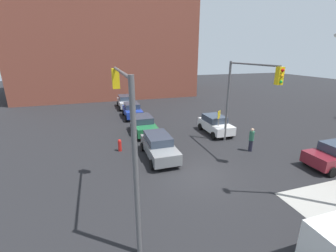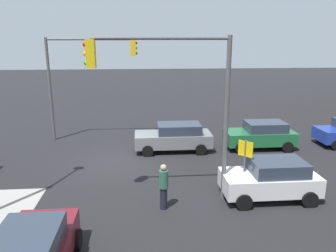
{
  "view_description": "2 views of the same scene",
  "coord_description": "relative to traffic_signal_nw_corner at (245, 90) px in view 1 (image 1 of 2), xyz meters",
  "views": [
    {
      "loc": [
        11.0,
        -5.46,
        7.08
      ],
      "look_at": [
        -2.56,
        -1.15,
        2.45
      ],
      "focal_mm": 24.0,
      "sensor_mm": 36.0,
      "label": 1
    },
    {
      "loc": [
        -1.22,
        16.63,
        6.29
      ],
      "look_at": [
        -2.57,
        0.41,
        2.05
      ],
      "focal_mm": 35.0,
      "sensor_mm": 36.0,
      "label": 2
    }
  ],
  "objects": [
    {
      "name": "ground_plane",
      "position": [
        2.44,
        -4.5,
        -4.63
      ],
      "size": [
        120.0,
        120.0,
        0.0
      ],
      "primitive_type": "plane",
      "color": "black"
    },
    {
      "name": "building_brick_west",
      "position": [
        -29.56,
        -7.7,
        5.92
      ],
      "size": [
        16.0,
        28.0,
        21.08
      ],
      "color": "brown",
      "rests_on": "ground"
    },
    {
      "name": "traffic_signal_nw_corner",
      "position": [
        0.0,
        0.0,
        0.0
      ],
      "size": [
        5.4,
        0.36,
        6.5
      ],
      "color": "#59595B",
      "rests_on": "ground"
    },
    {
      "name": "traffic_signal_se_corner",
      "position": [
        4.78,
        -9.0,
        0.02
      ],
      "size": [
        5.65,
        0.36,
        6.5
      ],
      "color": "#59595B",
      "rests_on": "ground"
    },
    {
      "name": "warning_sign_two_way",
      "position": [
        -2.96,
        -0.16,
        -2.99
      ],
      "size": [
        0.48,
        0.48,
        2.4
      ],
      "color": "#4C4C4C",
      "rests_on": "ground"
    },
    {
      "name": "fire_hydrant",
      "position": [
        -2.56,
        -8.7,
        -4.14
      ],
      "size": [
        0.26,
        0.26,
        0.94
      ],
      "color": "red",
      "rests_on": "ground"
    },
    {
      "name": "sedan_green",
      "position": [
        -5.89,
        -6.19,
        -3.78
      ],
      "size": [
        4.09,
        2.02,
        1.62
      ],
      "color": "#1E6638",
      "rests_on": "ground"
    },
    {
      "name": "sedan_blue",
      "position": [
        -11.66,
        -6.3,
        -3.78
      ],
      "size": [
        3.97,
        2.02,
        1.62
      ],
      "color": "#1E389E",
      "rests_on": "ground"
    },
    {
      "name": "sedan_gray",
      "position": [
        -0.68,
        -6.15,
        -3.78
      ],
      "size": [
        4.44,
        2.02,
        1.62
      ],
      "color": "slate",
      "rests_on": "ground"
    },
    {
      "name": "coupe_silver",
      "position": [
        -16.75,
        -6.44,
        -3.78
      ],
      "size": [
        4.35,
        2.02,
        1.62
      ],
      "color": "#B7BABF",
      "rests_on": "ground"
    },
    {
      "name": "sedan_white",
      "position": [
        -4.0,
        0.14,
        -3.79
      ],
      "size": [
        3.84,
        2.02,
        1.62
      ],
      "color": "white",
      "rests_on": "ground"
    },
    {
      "name": "pedestrian_waiting",
      "position": [
        0.44,
        0.7,
        -3.67
      ],
      "size": [
        0.36,
        0.36,
        1.82
      ],
      "rotation": [
        0.0,
        0.0,
        1.78
      ],
      "color": "#2D664C",
      "rests_on": "ground"
    }
  ]
}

